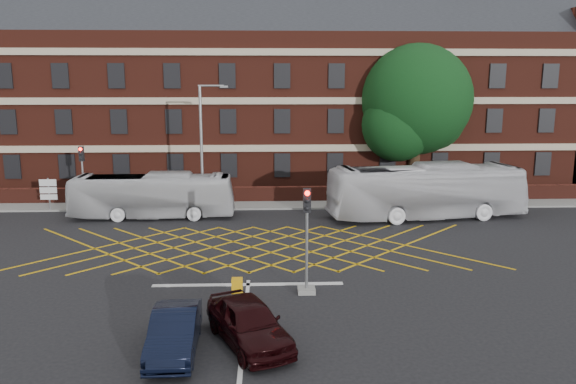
{
  "coord_description": "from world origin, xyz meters",
  "views": [
    {
      "loc": [
        0.82,
        -25.88,
        8.35
      ],
      "look_at": [
        1.87,
        1.5,
        2.97
      ],
      "focal_mm": 35.0,
      "sensor_mm": 36.0,
      "label": 1
    }
  ],
  "objects_px": {
    "car_navy": "(174,332)",
    "traffic_light_far": "(84,185)",
    "bus_left": "(153,196)",
    "utility_cabinet": "(237,290)",
    "deciduous_tree": "(415,107)",
    "direction_signs": "(48,191)",
    "street_lamp": "(203,171)",
    "bus_right": "(426,191)",
    "car_maroon": "(249,322)",
    "traffic_light_near": "(307,251)"
  },
  "relations": [
    {
      "from": "deciduous_tree",
      "to": "direction_signs",
      "type": "height_order",
      "value": "deciduous_tree"
    },
    {
      "from": "bus_left",
      "to": "car_navy",
      "type": "xyz_separation_m",
      "value": [
        4.19,
        -18.02,
        -0.74
      ]
    },
    {
      "from": "car_navy",
      "to": "traffic_light_near",
      "type": "bearing_deg",
      "value": 45.38
    },
    {
      "from": "traffic_light_far",
      "to": "direction_signs",
      "type": "height_order",
      "value": "traffic_light_far"
    },
    {
      "from": "car_navy",
      "to": "utility_cabinet",
      "type": "bearing_deg",
      "value": 64.33
    },
    {
      "from": "utility_cabinet",
      "to": "bus_right",
      "type": "bearing_deg",
      "value": 50.1
    },
    {
      "from": "deciduous_tree",
      "to": "street_lamp",
      "type": "distance_m",
      "value": 16.74
    },
    {
      "from": "car_navy",
      "to": "traffic_light_far",
      "type": "height_order",
      "value": "traffic_light_far"
    },
    {
      "from": "traffic_light_near",
      "to": "street_lamp",
      "type": "height_order",
      "value": "street_lamp"
    },
    {
      "from": "bus_left",
      "to": "street_lamp",
      "type": "xyz_separation_m",
      "value": [
        3.06,
        1.13,
        1.35
      ]
    },
    {
      "from": "traffic_light_near",
      "to": "deciduous_tree",
      "type": "bearing_deg",
      "value": 64.85
    },
    {
      "from": "direction_signs",
      "to": "street_lamp",
      "type": "bearing_deg",
      "value": -5.21
    },
    {
      "from": "bus_left",
      "to": "deciduous_tree",
      "type": "bearing_deg",
      "value": -69.03
    },
    {
      "from": "bus_right",
      "to": "car_navy",
      "type": "relative_size",
      "value": 3.03
    },
    {
      "from": "car_navy",
      "to": "street_lamp",
      "type": "height_order",
      "value": "street_lamp"
    },
    {
      "from": "street_lamp",
      "to": "utility_cabinet",
      "type": "height_order",
      "value": "street_lamp"
    },
    {
      "from": "bus_right",
      "to": "street_lamp",
      "type": "distance_m",
      "value": 14.12
    },
    {
      "from": "car_maroon",
      "to": "deciduous_tree",
      "type": "distance_m",
      "value": 27.95
    },
    {
      "from": "bus_left",
      "to": "car_maroon",
      "type": "relative_size",
      "value": 2.32
    },
    {
      "from": "utility_cabinet",
      "to": "deciduous_tree",
      "type": "bearing_deg",
      "value": 59.91
    },
    {
      "from": "direction_signs",
      "to": "utility_cabinet",
      "type": "height_order",
      "value": "direction_signs"
    },
    {
      "from": "bus_right",
      "to": "utility_cabinet",
      "type": "height_order",
      "value": "bus_right"
    },
    {
      "from": "street_lamp",
      "to": "direction_signs",
      "type": "distance_m",
      "value": 10.38
    },
    {
      "from": "traffic_light_far",
      "to": "street_lamp",
      "type": "distance_m",
      "value": 8.01
    },
    {
      "from": "bus_left",
      "to": "traffic_light_near",
      "type": "bearing_deg",
      "value": -146.96
    },
    {
      "from": "bus_left",
      "to": "street_lamp",
      "type": "relative_size",
      "value": 1.23
    },
    {
      "from": "bus_right",
      "to": "bus_left",
      "type": "bearing_deg",
      "value": 79.62
    },
    {
      "from": "car_navy",
      "to": "direction_signs",
      "type": "bearing_deg",
      "value": 117.64
    },
    {
      "from": "car_maroon",
      "to": "street_lamp",
      "type": "xyz_separation_m",
      "value": [
        -3.45,
        18.7,
        2.02
      ]
    },
    {
      "from": "bus_left",
      "to": "utility_cabinet",
      "type": "height_order",
      "value": "bus_left"
    },
    {
      "from": "car_maroon",
      "to": "deciduous_tree",
      "type": "xyz_separation_m",
      "value": [
        11.71,
        24.71,
        5.78
      ]
    },
    {
      "from": "bus_right",
      "to": "car_navy",
      "type": "bearing_deg",
      "value": 135.63
    },
    {
      "from": "street_lamp",
      "to": "traffic_light_far",
      "type": "bearing_deg",
      "value": 174.15
    },
    {
      "from": "street_lamp",
      "to": "deciduous_tree",
      "type": "bearing_deg",
      "value": 21.64
    },
    {
      "from": "bus_right",
      "to": "utility_cabinet",
      "type": "xyz_separation_m",
      "value": [
        -11.06,
        -13.23,
        -1.24
      ]
    },
    {
      "from": "bus_right",
      "to": "direction_signs",
      "type": "height_order",
      "value": "bus_right"
    },
    {
      "from": "car_navy",
      "to": "direction_signs",
      "type": "height_order",
      "value": "direction_signs"
    },
    {
      "from": "direction_signs",
      "to": "traffic_light_far",
      "type": "bearing_deg",
      "value": -3.05
    },
    {
      "from": "car_maroon",
      "to": "street_lamp",
      "type": "distance_m",
      "value": 19.12
    },
    {
      "from": "deciduous_tree",
      "to": "utility_cabinet",
      "type": "xyz_separation_m",
      "value": [
        -12.27,
        -21.17,
        -6.05
      ]
    },
    {
      "from": "car_navy",
      "to": "street_lamp",
      "type": "relative_size",
      "value": 0.49
    },
    {
      "from": "bus_right",
      "to": "street_lamp",
      "type": "relative_size",
      "value": 1.49
    },
    {
      "from": "car_navy",
      "to": "deciduous_tree",
      "type": "xyz_separation_m",
      "value": [
        14.03,
        25.17,
        5.85
      ]
    },
    {
      "from": "deciduous_tree",
      "to": "bus_right",
      "type": "bearing_deg",
      "value": -98.65
    },
    {
      "from": "car_navy",
      "to": "traffic_light_far",
      "type": "xyz_separation_m",
      "value": [
        -9.03,
        19.96,
        1.1
      ]
    },
    {
      "from": "deciduous_tree",
      "to": "utility_cabinet",
      "type": "distance_m",
      "value": 25.2
    },
    {
      "from": "bus_right",
      "to": "car_maroon",
      "type": "bearing_deg",
      "value": 140.24
    },
    {
      "from": "bus_left",
      "to": "utility_cabinet",
      "type": "relative_size",
      "value": 10.77
    },
    {
      "from": "bus_right",
      "to": "deciduous_tree",
      "type": "xyz_separation_m",
      "value": [
        1.21,
        7.94,
        4.82
      ]
    },
    {
      "from": "direction_signs",
      "to": "traffic_light_near",
      "type": "bearing_deg",
      "value": -43.78
    }
  ]
}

